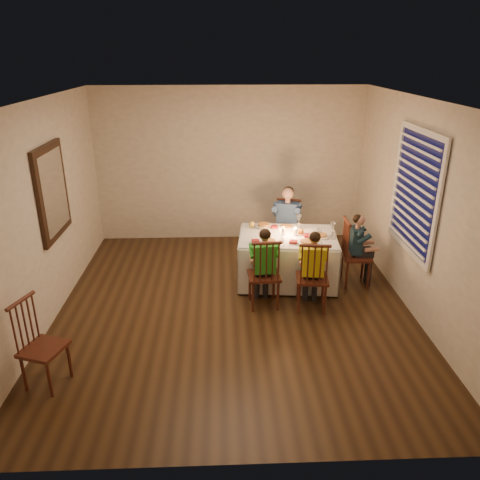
{
  "coord_description": "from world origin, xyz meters",
  "views": [
    {
      "loc": [
        -0.15,
        -5.31,
        3.1
      ],
      "look_at": [
        0.08,
        0.15,
        0.88
      ],
      "focal_mm": 35.0,
      "sensor_mm": 36.0,
      "label": 1
    }
  ],
  "objects_px": {
    "chair_end": "(353,283)",
    "chair_extra": "(50,383)",
    "chair_adult": "(285,260)",
    "child_teal": "(353,283)",
    "child_yellow": "(310,308)",
    "adult": "(285,260)",
    "child_green": "(263,305)",
    "dining_table": "(288,249)",
    "chair_near_right": "(310,308)",
    "chair_near_left": "(263,305)",
    "serving_bowl": "(264,226)"
  },
  "relations": [
    {
      "from": "child_yellow",
      "to": "serving_bowl",
      "type": "bearing_deg",
      "value": -57.4
    },
    {
      "from": "chair_near_right",
      "to": "child_teal",
      "type": "relative_size",
      "value": 0.93
    },
    {
      "from": "chair_extra",
      "to": "serving_bowl",
      "type": "relative_size",
      "value": 4.3
    },
    {
      "from": "chair_near_right",
      "to": "child_yellow",
      "type": "bearing_deg",
      "value": -0.0
    },
    {
      "from": "chair_near_left",
      "to": "serving_bowl",
      "type": "bearing_deg",
      "value": -98.5
    },
    {
      "from": "chair_extra",
      "to": "child_yellow",
      "type": "xyz_separation_m",
      "value": [
        2.88,
        1.37,
        0.0
      ]
    },
    {
      "from": "chair_end",
      "to": "chair_extra",
      "type": "distance_m",
      "value": 4.16
    },
    {
      "from": "chair_end",
      "to": "chair_extra",
      "type": "bearing_deg",
      "value": 120.74
    },
    {
      "from": "dining_table",
      "to": "chair_extra",
      "type": "distance_m",
      "value": 3.47
    },
    {
      "from": "chair_adult",
      "to": "chair_near_right",
      "type": "xyz_separation_m",
      "value": [
        0.13,
        -1.52,
        0.0
      ]
    },
    {
      "from": "chair_extra",
      "to": "child_yellow",
      "type": "bearing_deg",
      "value": -45.56
    },
    {
      "from": "chair_end",
      "to": "child_teal",
      "type": "bearing_deg",
      "value": 0.0
    },
    {
      "from": "chair_near_left",
      "to": "child_teal",
      "type": "xyz_separation_m",
      "value": [
        1.35,
        0.56,
        0.0
      ]
    },
    {
      "from": "dining_table",
      "to": "chair_end",
      "type": "height_order",
      "value": "dining_table"
    },
    {
      "from": "dining_table",
      "to": "chair_extra",
      "type": "relative_size",
      "value": 1.56
    },
    {
      "from": "chair_end",
      "to": "chair_near_right",
      "type": "bearing_deg",
      "value": 133.18
    },
    {
      "from": "dining_table",
      "to": "child_teal",
      "type": "xyz_separation_m",
      "value": [
        0.96,
        -0.12,
        -0.51
      ]
    },
    {
      "from": "chair_near_left",
      "to": "serving_bowl",
      "type": "distance_m",
      "value": 1.22
    },
    {
      "from": "chair_extra",
      "to": "child_green",
      "type": "height_order",
      "value": "child_green"
    },
    {
      "from": "chair_near_right",
      "to": "child_green",
      "type": "xyz_separation_m",
      "value": [
        -0.6,
        0.11,
        0.0
      ]
    },
    {
      "from": "chair_adult",
      "to": "child_yellow",
      "type": "bearing_deg",
      "value": -69.86
    },
    {
      "from": "chair_near_left",
      "to": "child_green",
      "type": "bearing_deg",
      "value": 180.0
    },
    {
      "from": "child_green",
      "to": "chair_end",
      "type": "bearing_deg",
      "value": -161.31
    },
    {
      "from": "chair_near_left",
      "to": "serving_bowl",
      "type": "relative_size",
      "value": 4.45
    },
    {
      "from": "dining_table",
      "to": "chair_near_right",
      "type": "height_order",
      "value": "dining_table"
    },
    {
      "from": "chair_adult",
      "to": "chair_extra",
      "type": "bearing_deg",
      "value": -118.26
    },
    {
      "from": "chair_adult",
      "to": "chair_end",
      "type": "distance_m",
      "value": 1.22
    },
    {
      "from": "child_green",
      "to": "child_teal",
      "type": "height_order",
      "value": "child_green"
    },
    {
      "from": "chair_near_left",
      "to": "adult",
      "type": "bearing_deg",
      "value": -112.45
    },
    {
      "from": "chair_near_left",
      "to": "child_teal",
      "type": "bearing_deg",
      "value": -161.31
    },
    {
      "from": "chair_near_right",
      "to": "serving_bowl",
      "type": "relative_size",
      "value": 4.45
    },
    {
      "from": "dining_table",
      "to": "chair_end",
      "type": "xyz_separation_m",
      "value": [
        0.96,
        -0.12,
        -0.51
      ]
    },
    {
      "from": "chair_near_right",
      "to": "chair_end",
      "type": "height_order",
      "value": "same"
    },
    {
      "from": "chair_near_right",
      "to": "child_yellow",
      "type": "relative_size",
      "value": 0.9
    },
    {
      "from": "chair_extra",
      "to": "adult",
      "type": "distance_m",
      "value": 3.99
    },
    {
      "from": "chair_adult",
      "to": "child_yellow",
      "type": "relative_size",
      "value": 0.9
    },
    {
      "from": "dining_table",
      "to": "chair_end",
      "type": "relative_size",
      "value": 1.5
    },
    {
      "from": "child_teal",
      "to": "chair_extra",
      "type": "bearing_deg",
      "value": 120.74
    },
    {
      "from": "adult",
      "to": "child_teal",
      "type": "bearing_deg",
      "value": -28.99
    },
    {
      "from": "chair_adult",
      "to": "chair_end",
      "type": "height_order",
      "value": "same"
    },
    {
      "from": "serving_bowl",
      "to": "chair_near_left",
      "type": "bearing_deg",
      "value": -94.66
    },
    {
      "from": "chair_extra",
      "to": "adult",
      "type": "bearing_deg",
      "value": -24.59
    },
    {
      "from": "chair_near_left",
      "to": "chair_end",
      "type": "xyz_separation_m",
      "value": [
        1.35,
        0.56,
        0.0
      ]
    },
    {
      "from": "chair_near_right",
      "to": "child_teal",
      "type": "xyz_separation_m",
      "value": [
        0.75,
        0.67,
        0.0
      ]
    },
    {
      "from": "chair_end",
      "to": "child_green",
      "type": "xyz_separation_m",
      "value": [
        -1.35,
        -0.56,
        0.0
      ]
    },
    {
      "from": "dining_table",
      "to": "child_green",
      "type": "distance_m",
      "value": 0.93
    },
    {
      "from": "chair_adult",
      "to": "child_teal",
      "type": "bearing_deg",
      "value": -28.99
    },
    {
      "from": "chair_adult",
      "to": "child_yellow",
      "type": "xyz_separation_m",
      "value": [
        0.13,
        -1.52,
        0.0
      ]
    },
    {
      "from": "child_yellow",
      "to": "serving_bowl",
      "type": "height_order",
      "value": "serving_bowl"
    },
    {
      "from": "adult",
      "to": "serving_bowl",
      "type": "bearing_deg",
      "value": -116.53
    }
  ]
}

